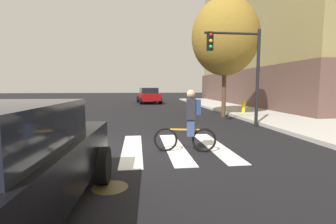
{
  "coord_description": "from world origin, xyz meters",
  "views": [
    {
      "loc": [
        0.01,
        -6.95,
        1.79
      ],
      "look_at": [
        0.93,
        0.45,
        1.0
      ],
      "focal_mm": 26.28,
      "sensor_mm": 36.0,
      "label": 1
    }
  ],
  "objects_px": {
    "manhole_cover": "(110,187)",
    "cyclist": "(189,121)",
    "sedan_mid": "(149,95)",
    "traffic_light_near": "(240,61)",
    "fire_hydrant": "(244,106)",
    "street_tree_near": "(225,37)"
  },
  "relations": [
    {
      "from": "cyclist",
      "to": "street_tree_near",
      "type": "bearing_deg",
      "value": 63.81
    },
    {
      "from": "sedan_mid",
      "to": "traffic_light_near",
      "type": "xyz_separation_m",
      "value": [
        3.2,
        -15.61,
        2.03
      ]
    },
    {
      "from": "cyclist",
      "to": "manhole_cover",
      "type": "bearing_deg",
      "value": -131.12
    },
    {
      "from": "traffic_light_near",
      "to": "street_tree_near",
      "type": "xyz_separation_m",
      "value": [
        0.62,
        3.58,
        1.7
      ]
    },
    {
      "from": "sedan_mid",
      "to": "cyclist",
      "type": "distance_m",
      "value": 19.36
    },
    {
      "from": "fire_hydrant",
      "to": "street_tree_near",
      "type": "height_order",
      "value": "street_tree_near"
    },
    {
      "from": "cyclist",
      "to": "street_tree_near",
      "type": "relative_size",
      "value": 0.25
    },
    {
      "from": "manhole_cover",
      "to": "fire_hydrant",
      "type": "xyz_separation_m",
      "value": [
        7.04,
        10.19,
        0.53
      ]
    },
    {
      "from": "cyclist",
      "to": "traffic_light_near",
      "type": "relative_size",
      "value": 0.4
    },
    {
      "from": "manhole_cover",
      "to": "street_tree_near",
      "type": "relative_size",
      "value": 0.09
    },
    {
      "from": "fire_hydrant",
      "to": "sedan_mid",
      "type": "bearing_deg",
      "value": 115.32
    },
    {
      "from": "cyclist",
      "to": "sedan_mid",
      "type": "bearing_deg",
      "value": 90.64
    },
    {
      "from": "manhole_cover",
      "to": "cyclist",
      "type": "bearing_deg",
      "value": 48.88
    },
    {
      "from": "fire_hydrant",
      "to": "street_tree_near",
      "type": "relative_size",
      "value": 0.12
    },
    {
      "from": "fire_hydrant",
      "to": "street_tree_near",
      "type": "bearing_deg",
      "value": -155.74
    },
    {
      "from": "manhole_cover",
      "to": "cyclist",
      "type": "relative_size",
      "value": 0.38
    },
    {
      "from": "manhole_cover",
      "to": "traffic_light_near",
      "type": "height_order",
      "value": "traffic_light_near"
    },
    {
      "from": "manhole_cover",
      "to": "cyclist",
      "type": "height_order",
      "value": "cyclist"
    },
    {
      "from": "traffic_light_near",
      "to": "street_tree_near",
      "type": "relative_size",
      "value": 0.62
    },
    {
      "from": "manhole_cover",
      "to": "sedan_mid",
      "type": "bearing_deg",
      "value": 85.54
    },
    {
      "from": "traffic_light_near",
      "to": "fire_hydrant",
      "type": "relative_size",
      "value": 5.38
    },
    {
      "from": "fire_hydrant",
      "to": "street_tree_near",
      "type": "distance_m",
      "value": 4.37
    }
  ]
}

